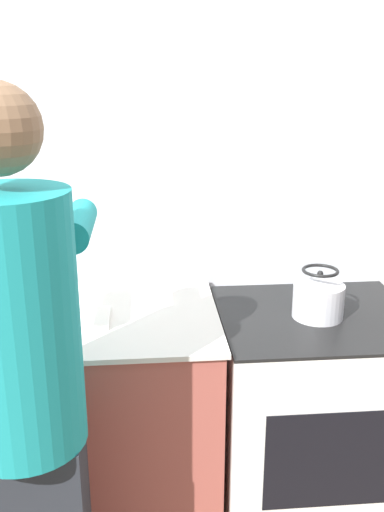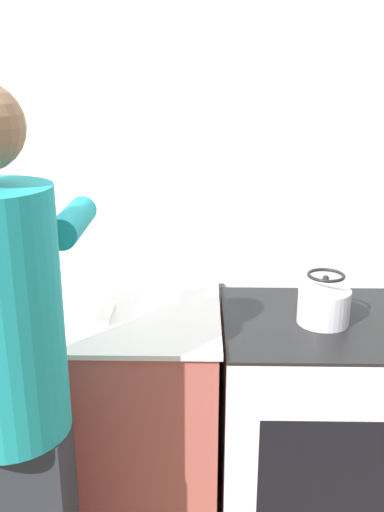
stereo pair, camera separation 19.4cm
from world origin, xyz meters
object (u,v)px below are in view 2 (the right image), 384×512
cutting_board (67,313)px  kettle (324,302)px  oven (316,423)px  person (10,382)px  bowl_prep (25,285)px  knife (59,309)px

cutting_board → kettle: size_ratio=1.77×
oven → person: 1.25m
kettle → bowl_prep: kettle is taller
knife → person: bearing=-106.7°
cutting_board → kettle: kettle is taller
person → cutting_board: size_ratio=5.21×
knife → kettle: (0.97, 0.01, 0.03)m
person → cutting_board: person is taller
oven → cutting_board: bearing=-177.7°
person → bowl_prep: size_ratio=10.25×
kettle → bowl_prep: 1.18m
oven → person: size_ratio=0.51×
cutting_board → knife: knife is taller
knife → bowl_prep: (-0.19, 0.23, 0.00)m
oven → kettle: 0.52m
cutting_board → knife: size_ratio=1.40×
oven → cutting_board: (-0.95, -0.04, 0.48)m
cutting_board → bowl_prep: size_ratio=1.97×
cutting_board → knife: bearing=155.7°
person → bowl_prep: person is taller
cutting_board → bowl_prep: (-0.22, 0.24, 0.02)m
person → knife: bearing=89.9°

